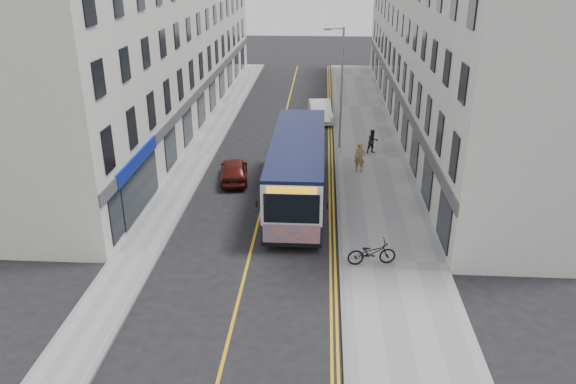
# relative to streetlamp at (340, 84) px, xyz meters

# --- Properties ---
(ground) EXTENTS (140.00, 140.00, 0.00)m
(ground) POSITION_rel_streetlamp_xyz_m (-4.17, -14.00, -4.38)
(ground) COLOR black
(ground) RESTS_ON ground
(pavement_east) EXTENTS (4.50, 64.00, 0.12)m
(pavement_east) POSITION_rel_streetlamp_xyz_m (2.08, -2.00, -4.32)
(pavement_east) COLOR gray
(pavement_east) RESTS_ON ground
(pavement_west) EXTENTS (2.00, 64.00, 0.12)m
(pavement_west) POSITION_rel_streetlamp_xyz_m (-9.17, -2.00, -4.32)
(pavement_west) COLOR gray
(pavement_west) RESTS_ON ground
(kerb_east) EXTENTS (0.18, 64.00, 0.13)m
(kerb_east) POSITION_rel_streetlamp_xyz_m (-0.17, -2.00, -4.32)
(kerb_east) COLOR slate
(kerb_east) RESTS_ON ground
(kerb_west) EXTENTS (0.18, 64.00, 0.13)m
(kerb_west) POSITION_rel_streetlamp_xyz_m (-8.17, -2.00, -4.32)
(kerb_west) COLOR slate
(kerb_west) RESTS_ON ground
(road_centre_line) EXTENTS (0.12, 64.00, 0.01)m
(road_centre_line) POSITION_rel_streetlamp_xyz_m (-4.17, -2.00, -4.38)
(road_centre_line) COLOR #CE9512
(road_centre_line) RESTS_ON ground
(road_dbl_yellow_inner) EXTENTS (0.10, 64.00, 0.01)m
(road_dbl_yellow_inner) POSITION_rel_streetlamp_xyz_m (-0.62, -2.00, -4.38)
(road_dbl_yellow_inner) COLOR #CE9512
(road_dbl_yellow_inner) RESTS_ON ground
(road_dbl_yellow_outer) EXTENTS (0.10, 64.00, 0.01)m
(road_dbl_yellow_outer) POSITION_rel_streetlamp_xyz_m (-0.42, -2.00, -4.38)
(road_dbl_yellow_outer) COLOR #CE9512
(road_dbl_yellow_outer) RESTS_ON ground
(terrace_east) EXTENTS (6.00, 46.00, 13.00)m
(terrace_east) POSITION_rel_streetlamp_xyz_m (7.33, 7.00, 2.12)
(terrace_east) COLOR silver
(terrace_east) RESTS_ON ground
(terrace_west) EXTENTS (6.00, 46.00, 13.00)m
(terrace_west) POSITION_rel_streetlamp_xyz_m (-13.17, 7.00, 2.12)
(terrace_west) COLOR silver
(terrace_west) RESTS_ON ground
(streetlamp) EXTENTS (1.32, 0.18, 8.00)m
(streetlamp) POSITION_rel_streetlamp_xyz_m (0.00, 0.00, 0.00)
(streetlamp) COLOR gray
(streetlamp) RESTS_ON ground
(city_bus) EXTENTS (2.76, 11.82, 3.44)m
(city_bus) POSITION_rel_streetlamp_xyz_m (-2.35, -8.76, -2.50)
(city_bus) COLOR black
(city_bus) RESTS_ON ground
(bicycle) EXTENTS (2.15, 1.05, 1.08)m
(bicycle) POSITION_rel_streetlamp_xyz_m (1.09, -15.54, -3.72)
(bicycle) COLOR black
(bicycle) RESTS_ON pavement_east
(pedestrian_near) EXTENTS (0.74, 0.59, 1.78)m
(pedestrian_near) POSITION_rel_streetlamp_xyz_m (1.17, -4.56, -3.37)
(pedestrian_near) COLOR #9C7A47
(pedestrian_near) RESTS_ON pavement_east
(pedestrian_far) EXTENTS (0.94, 0.85, 1.58)m
(pedestrian_far) POSITION_rel_streetlamp_xyz_m (2.20, -1.12, -3.47)
(pedestrian_far) COLOR black
(pedestrian_far) RESTS_ON pavement_east
(car_white) EXTENTS (2.08, 4.81, 1.54)m
(car_white) POSITION_rel_streetlamp_xyz_m (-1.31, 6.93, -3.61)
(car_white) COLOR white
(car_white) RESTS_ON ground
(car_maroon) EXTENTS (2.08, 4.07, 1.33)m
(car_maroon) POSITION_rel_streetlamp_xyz_m (-6.17, -6.23, -3.72)
(car_maroon) COLOR #47100B
(car_maroon) RESTS_ON ground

